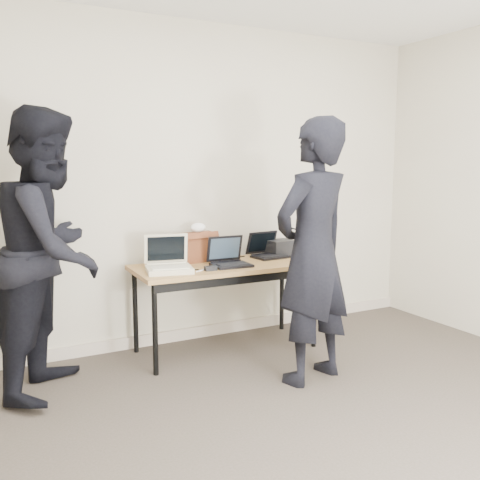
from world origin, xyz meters
TOP-DOWN VIEW (x-y plane):
  - room at (0.00, 0.00)m, footprint 4.60×4.60m
  - desk at (0.10, 1.84)m, footprint 1.51×0.69m
  - laptop_beige at (-0.41, 1.80)m, footprint 0.40×0.39m
  - laptop_center at (0.10, 1.79)m, footprint 0.31×0.30m
  - laptop_right at (0.57, 1.98)m, footprint 0.32×0.31m
  - leather_satchel at (-0.08, 2.07)m, footprint 0.38×0.22m
  - tissue at (-0.05, 2.07)m, footprint 0.14×0.11m
  - equipment_box at (0.73, 2.03)m, footprint 0.24×0.21m
  - power_brick at (-0.12, 1.67)m, footprint 0.09×0.06m
  - cables at (-0.04, 1.83)m, footprint 0.85×0.43m
  - person_typist at (0.37, 1.02)m, footprint 0.76×0.60m
  - person_observer at (-1.27, 1.72)m, footprint 1.08×1.16m
  - baseboard at (0.00, 2.23)m, footprint 4.50×0.03m

SIDE VIEW (x-z plane):
  - baseboard at x=0.00m, z-range 0.00..0.10m
  - desk at x=0.10m, z-range 0.30..1.02m
  - cables at x=-0.04m, z-range 0.72..0.73m
  - power_brick at x=-0.12m, z-range 0.72..0.75m
  - laptop_right at x=0.57m, z-range 0.66..0.88m
  - laptop_center at x=0.10m, z-range 0.66..0.89m
  - laptop_beige at x=-0.41m, z-range 0.64..0.91m
  - equipment_box at x=0.73m, z-range 0.72..0.85m
  - leather_satchel at x=-0.08m, z-range 0.72..0.97m
  - person_typist at x=0.37m, z-range 0.00..1.85m
  - person_observer at x=-1.27m, z-range 0.00..1.90m
  - tissue at x=-0.05m, z-range 0.97..1.04m
  - room at x=0.00m, z-range -0.05..2.75m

